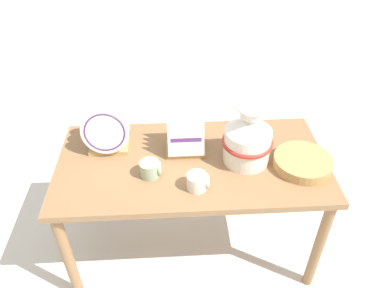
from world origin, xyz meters
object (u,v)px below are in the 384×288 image
object	(u,v)px
ceramic_vase	(248,138)
dish_rack_square_plates	(186,139)
dish_rack_round_plates	(107,132)
mug_sage_glaze	(151,169)
wicker_charger_stack	(303,162)
mug_cream_glaze	(198,182)

from	to	relation	value
ceramic_vase	dish_rack_square_plates	xyz separation A→B (m)	(-0.31, 0.10, -0.07)
ceramic_vase	dish_rack_round_plates	distance (m)	0.74
dish_rack_round_plates	mug_sage_glaze	world-z (taller)	dish_rack_round_plates
dish_rack_round_plates	mug_sage_glaze	xyz separation A→B (m)	(0.23, -0.22, -0.07)
dish_rack_square_plates	wicker_charger_stack	bearing A→B (deg)	-15.66
dish_rack_square_plates	mug_cream_glaze	xyz separation A→B (m)	(0.04, -0.29, -0.03)
dish_rack_round_plates	mug_cream_glaze	xyz separation A→B (m)	(0.46, -0.33, -0.07)
ceramic_vase	wicker_charger_stack	xyz separation A→B (m)	(0.28, -0.07, -0.12)
ceramic_vase	mug_cream_glaze	size ratio (longest dim) A/B	3.16
ceramic_vase	wicker_charger_stack	distance (m)	0.31
dish_rack_round_plates	mug_sage_glaze	bearing A→B (deg)	-44.08
wicker_charger_stack	mug_sage_glaze	bearing A→B (deg)	-178.48
dish_rack_round_plates	dish_rack_square_plates	xyz separation A→B (m)	(0.41, -0.04, -0.03)
mug_sage_glaze	dish_rack_square_plates	bearing A→B (deg)	45.63
dish_rack_round_plates	dish_rack_square_plates	bearing A→B (deg)	-5.26
mug_sage_glaze	mug_cream_glaze	bearing A→B (deg)	-24.51
ceramic_vase	mug_sage_glaze	xyz separation A→B (m)	(-0.49, -0.09, -0.10)
dish_rack_round_plates	wicker_charger_stack	distance (m)	1.03
wicker_charger_stack	mug_cream_glaze	xyz separation A→B (m)	(-0.55, -0.12, 0.01)
dish_rack_square_plates	mug_cream_glaze	size ratio (longest dim) A/B	1.99
dish_rack_round_plates	wicker_charger_stack	xyz separation A→B (m)	(1.00, -0.20, -0.08)
wicker_charger_stack	mug_sage_glaze	xyz separation A→B (m)	(-0.77, -0.02, 0.01)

